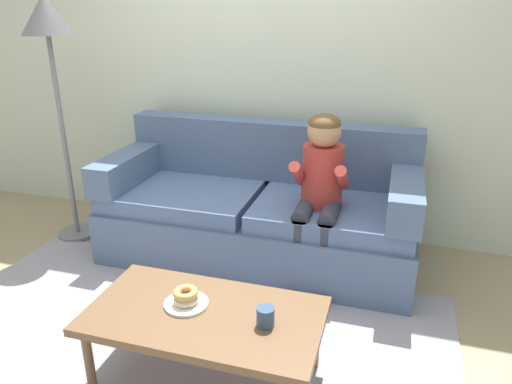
% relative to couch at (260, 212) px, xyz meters
% --- Properties ---
extents(ground, '(10.00, 10.00, 0.00)m').
position_rel_couch_xyz_m(ground, '(-0.14, -0.85, -0.34)').
color(ground, '#9E896B').
extents(wall_back, '(8.00, 0.10, 2.80)m').
position_rel_couch_xyz_m(wall_back, '(-0.14, 0.55, 1.06)').
color(wall_back, beige).
rests_on(wall_back, ground).
extents(area_rug, '(2.93, 1.74, 0.01)m').
position_rel_couch_xyz_m(area_rug, '(-0.14, -1.10, -0.33)').
color(area_rug, '#9993A3').
rests_on(area_rug, ground).
extents(couch, '(2.14, 0.90, 0.93)m').
position_rel_couch_xyz_m(couch, '(0.00, 0.00, 0.00)').
color(couch, slate).
rests_on(couch, ground).
extents(coffee_table, '(1.09, 0.59, 0.39)m').
position_rel_couch_xyz_m(coffee_table, '(0.11, -1.29, 0.01)').
color(coffee_table, brown).
rests_on(coffee_table, ground).
extents(person_child, '(0.34, 0.58, 1.10)m').
position_rel_couch_xyz_m(person_child, '(0.45, -0.21, 0.33)').
color(person_child, '#AD3833').
rests_on(person_child, ground).
extents(plate, '(0.21, 0.21, 0.01)m').
position_rel_couch_xyz_m(plate, '(0.01, -1.26, 0.06)').
color(plate, white).
rests_on(plate, coffee_table).
extents(donut, '(0.16, 0.16, 0.04)m').
position_rel_couch_xyz_m(donut, '(0.01, -1.26, 0.08)').
color(donut, beige).
rests_on(donut, plate).
extents(donut_second, '(0.17, 0.17, 0.04)m').
position_rel_couch_xyz_m(donut_second, '(0.01, -1.26, 0.12)').
color(donut_second, tan).
rests_on(donut_second, donut).
extents(mug, '(0.08, 0.08, 0.09)m').
position_rel_couch_xyz_m(mug, '(0.41, -1.30, 0.10)').
color(mug, '#334C72').
rests_on(mug, coffee_table).
extents(toy_controller, '(0.23, 0.09, 0.05)m').
position_rel_couch_xyz_m(toy_controller, '(-0.55, -0.85, -0.31)').
color(toy_controller, gold).
rests_on(toy_controller, ground).
extents(floor_lamp, '(0.35, 0.35, 1.78)m').
position_rel_couch_xyz_m(floor_lamp, '(-1.48, -0.11, 1.14)').
color(floor_lamp, slate).
rests_on(floor_lamp, ground).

